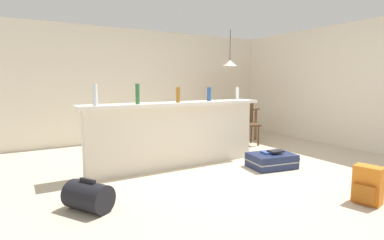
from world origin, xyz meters
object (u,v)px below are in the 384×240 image
bottle_clear (95,95)px  dining_chair_near_partition (247,120)px  bottle_amber (178,95)px  bottle_green (138,94)px  bottle_blue (209,94)px  book_stack (272,152)px  backpack_orange (368,186)px  bottle_white (237,93)px  dining_table (230,112)px  duffel_bag_black (88,196)px  suitcase_flat_navy (272,161)px  pendant_lamp (230,63)px

bottle_clear → dining_chair_near_partition: bottle_clear is taller
bottle_amber → dining_chair_near_partition: 2.37m
bottle_green → dining_chair_near_partition: bottle_green is taller
bottle_blue → book_stack: bottle_blue is taller
backpack_orange → bottle_green: bearing=128.2°
bottle_white → dining_table: size_ratio=0.20×
bottle_amber → backpack_orange: bearing=-63.3°
bottle_white → bottle_clear: bearing=-176.0°
bottle_green → bottle_amber: bottle_green is taller
bottle_green → duffel_bag_black: bottle_green is taller
duffel_bag_black → bottle_white: bearing=21.2°
bottle_green → dining_table: 3.18m
bottle_white → suitcase_flat_navy: (-0.00, -0.89, -1.02)m
bottle_green → pendant_lamp: bearing=28.5°
dining_chair_near_partition → dining_table: bearing=89.8°
bottle_white → book_stack: (0.01, -0.88, -0.89)m
bottle_white → duffel_bag_black: (-2.82, -1.10, -0.98)m
duffel_bag_black → book_stack: (2.83, 0.21, 0.10)m
bottle_green → bottle_amber: bearing=-0.1°
duffel_bag_black → bottle_amber: bearing=30.9°
bottle_blue → book_stack: bearing=-49.7°
dining_table → pendant_lamp: (-0.00, 0.02, 1.11)m
duffel_bag_black → pendant_lamp: bearing=33.6°
bottle_white → suitcase_flat_navy: size_ratio=0.25×
bottle_white → pendant_lamp: 1.69m
bottle_blue → duffel_bag_black: bearing=-155.1°
duffel_bag_black → bottle_green: bearing=45.8°
dining_table → bottle_amber: bearing=-145.1°
dining_chair_near_partition → duffel_bag_black: 4.10m
duffel_bag_black → book_stack: 2.84m
bottle_blue → dining_chair_near_partition: size_ratio=0.24×
bottle_blue → suitcase_flat_navy: (0.66, -0.79, -1.03)m
bottle_white → dining_table: bottle_white is taller
dining_table → backpack_orange: 3.91m
pendant_lamp → bottle_blue: bearing=-136.5°
suitcase_flat_navy → duffel_bag_black: size_ratio=1.54×
bottle_amber → duffel_bag_black: 2.06m
bottle_white → suitcase_flat_navy: 1.35m
pendant_lamp → bottle_amber: bearing=-144.6°
bottle_blue → book_stack: (0.67, -0.79, -0.89)m
pendant_lamp → bottle_green: bearing=-151.5°
dining_chair_near_partition → pendant_lamp: 1.39m
suitcase_flat_navy → book_stack: bearing=22.3°
suitcase_flat_navy → bottle_amber: bearing=150.5°
bottle_white → pendant_lamp: bearing=57.8°
bottle_blue → pendant_lamp: (1.50, 1.43, 0.62)m
suitcase_flat_navy → pendant_lamp: bearing=69.2°
bottle_green → pendant_lamp: (2.76, 1.50, 0.59)m
bottle_green → bottle_amber: (0.65, -0.00, -0.03)m
dining_table → book_stack: bearing=-110.8°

